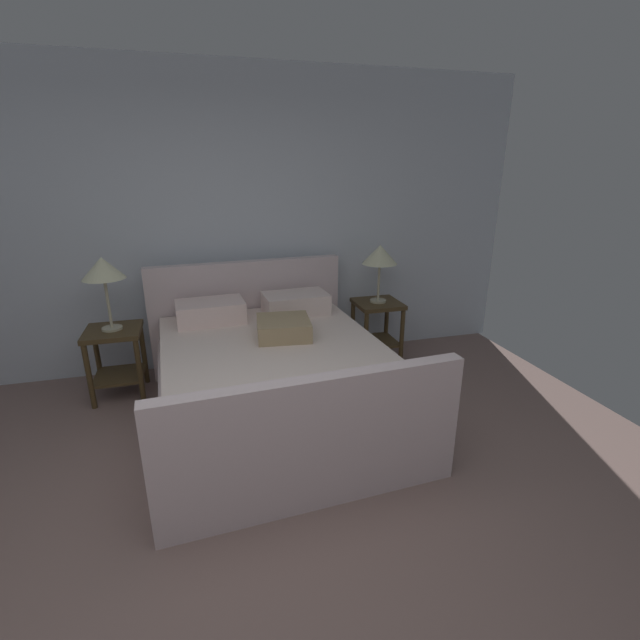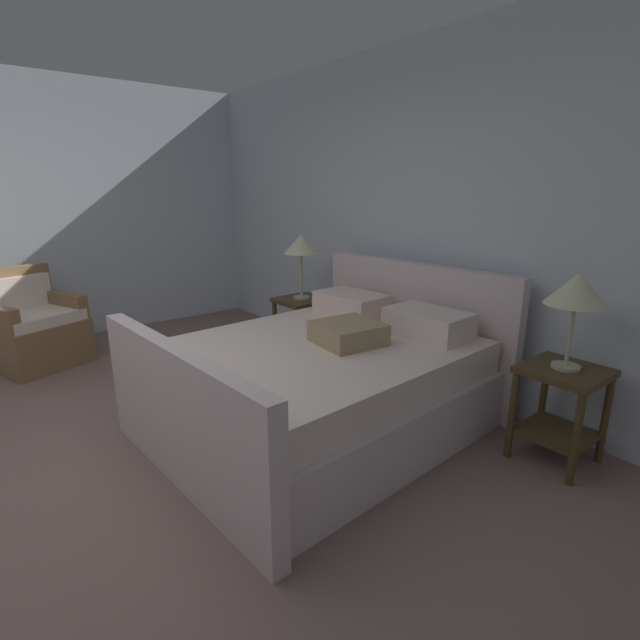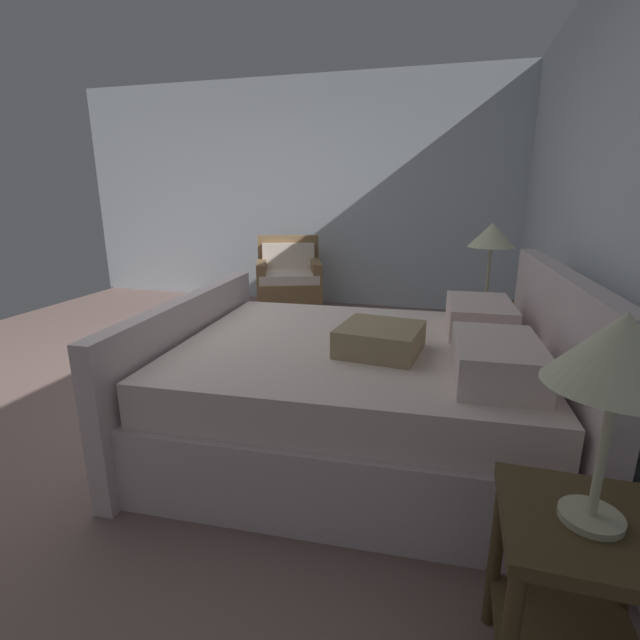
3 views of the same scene
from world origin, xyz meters
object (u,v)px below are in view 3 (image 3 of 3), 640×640
object	(u,v)px
bed	(361,389)
table_lamp_right	(621,355)
nightstand_right	(579,581)
nightstand_left	(483,330)
armchair	(289,285)
table_lamp_left	(492,237)

from	to	relation	value
bed	table_lamp_right	size ratio (longest dim) A/B	3.93
nightstand_right	nightstand_left	distance (m)	2.43
table_lamp_right	armchair	bearing A→B (deg)	-150.04
table_lamp_right	nightstand_left	xyz separation A→B (m)	(-2.42, -0.15, -0.66)
table_lamp_right	nightstand_right	bearing A→B (deg)	-126.87
table_lamp_right	nightstand_left	size ratio (longest dim) A/B	0.94
table_lamp_right	table_lamp_left	world-z (taller)	table_lamp_left
table_lamp_left	armchair	distance (m)	2.65
nightstand_right	table_lamp_left	xyz separation A→B (m)	(-2.42, -0.15, 0.70)
table_lamp_right	bed	bearing A→B (deg)	-145.16
table_lamp_right	table_lamp_left	bearing A→B (deg)	-176.57
bed	table_lamp_left	distance (m)	1.59
table_lamp_right	nightstand_left	world-z (taller)	table_lamp_right
nightstand_right	table_lamp_right	size ratio (longest dim) A/B	1.06
bed	table_lamp_right	bearing A→B (deg)	34.84
nightstand_right	table_lamp_left	world-z (taller)	table_lamp_left
nightstand_left	table_lamp_right	bearing A→B (deg)	3.43
nightstand_right	bed	bearing A→B (deg)	-145.16
table_lamp_right	table_lamp_left	distance (m)	2.43
table_lamp_right	table_lamp_left	xyz separation A→B (m)	(-2.42, -0.15, 0.04)
nightstand_right	armchair	xyz separation A→B (m)	(-3.87, -2.23, -0.06)
nightstand_right	nightstand_left	bearing A→B (deg)	-176.57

